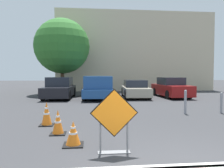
# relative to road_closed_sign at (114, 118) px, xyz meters

# --- Properties ---
(ground_plane) EXTENTS (96.00, 96.00, 0.00)m
(ground_plane) POSITION_rel_road_closed_sign_xyz_m (1.20, 8.91, -0.79)
(ground_plane) COLOR #333335
(road_closed_sign) EXTENTS (1.08, 0.20, 1.46)m
(road_closed_sign) POSITION_rel_road_closed_sign_xyz_m (0.00, 0.00, 0.00)
(road_closed_sign) COLOR black
(road_closed_sign) RESTS_ON ground_plane
(traffic_cone_nearest) EXTENTS (0.50, 0.50, 0.61)m
(traffic_cone_nearest) POSITION_rel_road_closed_sign_xyz_m (-0.95, 0.66, -0.50)
(traffic_cone_nearest) COLOR black
(traffic_cone_nearest) RESTS_ON ground_plane
(traffic_cone_second) EXTENTS (0.45, 0.45, 0.73)m
(traffic_cone_second) POSITION_rel_road_closed_sign_xyz_m (-1.48, 1.73, -0.44)
(traffic_cone_second) COLOR black
(traffic_cone_second) RESTS_ON ground_plane
(traffic_cone_third) EXTENTS (0.47, 0.47, 0.82)m
(traffic_cone_third) POSITION_rel_road_closed_sign_xyz_m (-2.03, 2.89, -0.39)
(traffic_cone_third) COLOR black
(traffic_cone_third) RESTS_ON ground_plane
(parked_car_nearest) EXTENTS (2.09, 4.36, 1.55)m
(parked_car_nearest) POSITION_rel_road_closed_sign_xyz_m (-2.78, 11.45, -0.08)
(parked_car_nearest) COLOR black
(parked_car_nearest) RESTS_ON ground_plane
(pickup_truck) EXTENTS (2.26, 5.44, 1.63)m
(pickup_truck) POSITION_rel_road_closed_sign_xyz_m (0.02, 11.04, -0.05)
(pickup_truck) COLOR navy
(pickup_truck) RESTS_ON ground_plane
(parked_car_second) EXTENTS (2.05, 4.35, 1.32)m
(parked_car_second) POSITION_rel_road_closed_sign_xyz_m (2.86, 11.47, -0.17)
(parked_car_second) COLOR #A39984
(parked_car_second) RESTS_ON ground_plane
(parked_car_third) EXTENTS (1.99, 4.33, 1.52)m
(parked_car_third) POSITION_rel_road_closed_sign_xyz_m (5.67, 11.48, -0.09)
(parked_car_third) COLOR maroon
(parked_car_third) RESTS_ON ground_plane
(bollard_nearest) EXTENTS (0.12, 0.12, 1.08)m
(bollard_nearest) POSITION_rel_road_closed_sign_xyz_m (3.68, 4.52, -0.22)
(bollard_nearest) COLOR gray
(bollard_nearest) RESTS_ON ground_plane
(bollard_second) EXTENTS (0.12, 0.12, 0.95)m
(bollard_second) POSITION_rel_road_closed_sign_xyz_m (5.37, 4.52, -0.29)
(bollard_second) COLOR gray
(bollard_second) RESTS_ON ground_plane
(building_facade_backdrop) EXTENTS (16.83, 5.00, 8.40)m
(building_facade_backdrop) POSITION_rel_road_closed_sign_xyz_m (4.36, 20.18, 3.41)
(building_facade_backdrop) COLOR beige
(building_facade_backdrop) RESTS_ON ground_plane
(street_tree_behind_lot) EXTENTS (4.88, 4.88, 6.70)m
(street_tree_behind_lot) POSITION_rel_road_closed_sign_xyz_m (-3.02, 15.08, 3.46)
(street_tree_behind_lot) COLOR #513823
(street_tree_behind_lot) RESTS_ON ground_plane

